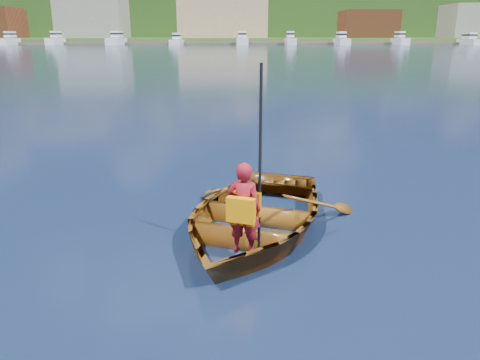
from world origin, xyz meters
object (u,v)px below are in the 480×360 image
at_px(child_paddler, 244,208).
at_px(marina_yachts, 234,40).
at_px(rowboat, 253,215).
at_px(dock, 215,43).

xyz_separation_m(child_paddler, marina_yachts, (-2.12, 143.30, 0.74)).
distance_m(rowboat, child_paddler, 1.02).
height_order(rowboat, marina_yachts, marina_yachts).
xyz_separation_m(dock, marina_yachts, (6.10, -4.71, 1.03)).
height_order(child_paddler, marina_yachts, marina_yachts).
bearing_deg(marina_yachts, rowboat, -89.10).
relative_size(child_paddler, dock, 0.01).
bearing_deg(child_paddler, rowboat, 81.66).
bearing_deg(dock, rowboat, -86.75).
distance_m(rowboat, dock, 147.34).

